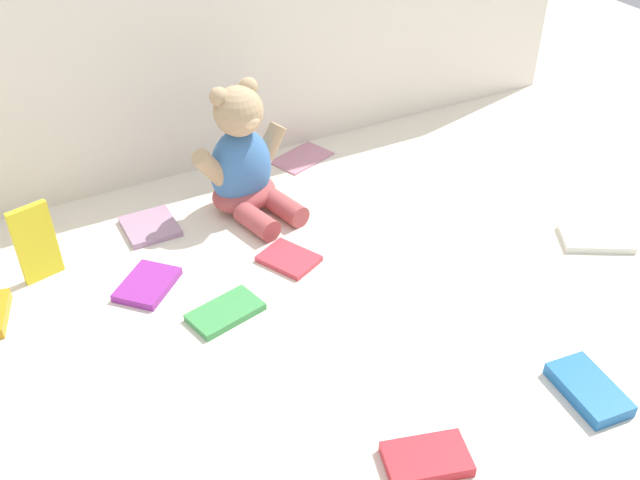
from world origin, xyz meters
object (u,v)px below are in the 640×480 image
(book_case_1, at_px, (150,226))
(teddy_bear, at_px, (243,164))
(book_case_6, at_px, (426,459))
(book_case_3, at_px, (147,284))
(book_case_7, at_px, (36,243))
(book_case_4, at_px, (596,238))
(book_case_8, at_px, (225,312))
(book_case_9, at_px, (302,157))
(book_case_0, at_px, (589,389))
(book_case_2, at_px, (289,259))

(book_case_1, bearing_deg, teddy_bear, -4.39)
(teddy_bear, bearing_deg, book_case_6, -106.57)
(book_case_1, bearing_deg, book_case_3, -109.00)
(book_case_6, distance_m, book_case_7, 0.73)
(book_case_4, relative_size, book_case_8, 1.07)
(teddy_bear, bearing_deg, book_case_1, 162.37)
(book_case_3, height_order, book_case_6, book_case_6)
(book_case_7, bearing_deg, book_case_9, 0.76)
(book_case_4, bearing_deg, book_case_6, 145.08)
(book_case_1, distance_m, book_case_8, 0.29)
(book_case_7, height_order, book_case_8, book_case_7)
(book_case_0, distance_m, book_case_1, 0.81)
(book_case_1, bearing_deg, book_case_6, -77.52)
(book_case_1, height_order, book_case_6, book_case_6)
(book_case_4, xyz_separation_m, book_case_8, (-0.68, 0.13, -0.00))
(book_case_3, distance_m, book_case_6, 0.56)
(book_case_4, distance_m, book_case_7, 0.99)
(book_case_4, height_order, book_case_8, same)
(teddy_bear, height_order, book_case_0, teddy_bear)
(book_case_0, xyz_separation_m, book_case_7, (-0.63, 0.64, 0.06))
(book_case_3, distance_m, book_case_4, 0.81)
(book_case_1, distance_m, book_case_7, 0.22)
(book_case_1, relative_size, book_case_2, 1.06)
(book_case_0, height_order, book_case_3, book_case_0)
(book_case_6, xyz_separation_m, book_case_8, (-0.12, 0.39, -0.00))
(book_case_2, relative_size, book_case_8, 0.83)
(book_case_0, distance_m, book_case_7, 0.90)
(book_case_1, height_order, book_case_4, book_case_4)
(book_case_1, distance_m, book_case_9, 0.39)
(book_case_1, distance_m, book_case_3, 0.18)
(book_case_6, height_order, book_case_9, book_case_6)
(book_case_3, bearing_deg, book_case_8, -8.62)
(book_case_1, relative_size, book_case_8, 0.88)
(book_case_4, height_order, book_case_9, book_case_4)
(book_case_0, bearing_deg, book_case_9, 99.60)
(book_case_2, xyz_separation_m, book_case_6, (-0.03, -0.47, 0.00))
(book_case_0, bearing_deg, book_case_4, 49.20)
(teddy_bear, xyz_separation_m, book_case_7, (-0.39, -0.04, -0.03))
(book_case_1, relative_size, book_case_6, 0.94)
(book_case_4, height_order, book_case_6, book_case_6)
(book_case_9, bearing_deg, book_case_7, -94.78)
(book_case_7, xyz_separation_m, book_case_9, (0.58, 0.15, -0.07))
(book_case_1, bearing_deg, book_case_4, -30.95)
(book_case_8, bearing_deg, book_case_4, -114.49)
(book_case_1, height_order, book_case_8, same)
(teddy_bear, bearing_deg, book_case_8, -132.78)
(book_case_6, bearing_deg, book_case_8, 33.36)
(book_case_8, bearing_deg, book_case_3, 21.80)
(book_case_2, height_order, book_case_8, book_case_8)
(book_case_3, bearing_deg, book_case_2, 35.22)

